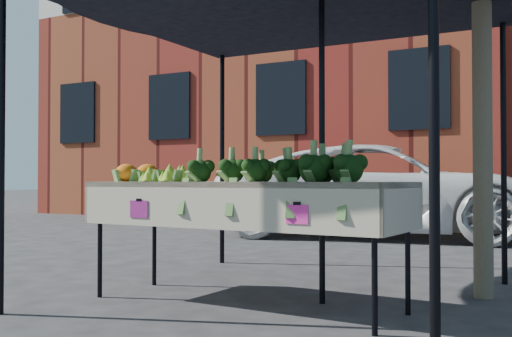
% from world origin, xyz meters
% --- Properties ---
extents(ground, '(90.00, 90.00, 0.00)m').
position_xyz_m(ground, '(0.00, 0.00, 0.00)').
color(ground, '#252528').
extents(table, '(2.44, 0.93, 0.90)m').
position_xyz_m(table, '(0.08, -0.07, 0.45)').
color(table, '#BEB497').
rests_on(table, ground).
extents(canopy, '(3.16, 3.16, 2.74)m').
position_xyz_m(canopy, '(0.21, 0.35, 1.37)').
color(canopy, black).
rests_on(canopy, ground).
extents(broccoli_heap, '(1.35, 0.55, 0.23)m').
position_xyz_m(broccoli_heap, '(0.36, -0.04, 1.02)').
color(broccoli_heap, black).
rests_on(broccoli_heap, table).
extents(romanesco_cluster, '(0.41, 0.55, 0.18)m').
position_xyz_m(romanesco_cluster, '(-0.58, -0.03, 0.99)').
color(romanesco_cluster, '#93B334').
rests_on(romanesco_cluster, table).
extents(cauliflower_pair, '(0.21, 0.41, 0.16)m').
position_xyz_m(cauliflower_pair, '(-0.95, -0.00, 0.98)').
color(cauliflower_pair, orange).
rests_on(cauliflower_pair, table).
extents(vehicle, '(1.85, 2.67, 5.34)m').
position_xyz_m(vehicle, '(-0.53, 5.70, 2.67)').
color(vehicle, white).
rests_on(vehicle, ground).
extents(street_tree, '(2.19, 2.19, 4.31)m').
position_xyz_m(street_tree, '(1.59, 1.06, 2.15)').
color(street_tree, '#1E4C14').
rests_on(street_tree, ground).
extents(building_left, '(12.00, 8.00, 9.00)m').
position_xyz_m(building_left, '(-5.00, 12.00, 4.50)').
color(building_left, maroon).
rests_on(building_left, ground).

